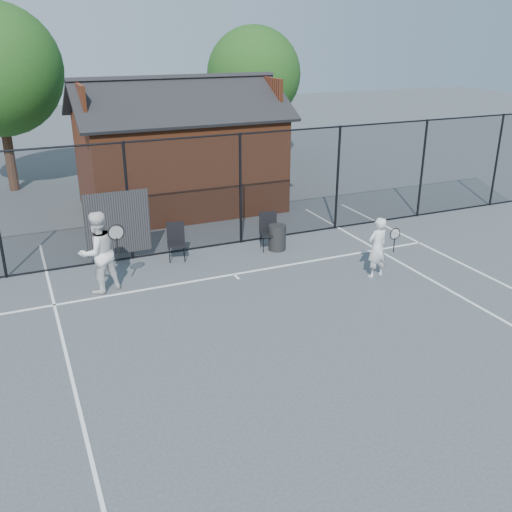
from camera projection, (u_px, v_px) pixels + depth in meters
name	position (u px, v px, depth m)	size (l,w,h in m)	color
ground	(291.00, 331.00, 11.09)	(80.00, 80.00, 0.00)	#444A4E
court_lines	(325.00, 364.00, 9.96)	(11.02, 18.00, 0.01)	white
fence	(194.00, 197.00, 14.70)	(22.04, 3.00, 3.00)	black
clubhouse	(179.00, 158.00, 18.35)	(6.50, 4.36, 4.19)	brown
tree_right	(254.00, 75.00, 24.13)	(3.97, 3.97, 5.70)	#321C14
player_front	(377.00, 247.00, 13.28)	(0.68, 0.52, 1.46)	silver
player_back	(98.00, 252.00, 12.47)	(1.09, 0.97, 1.84)	white
chair_left	(176.00, 243.00, 14.35)	(0.45, 0.47, 0.93)	black
chair_right	(269.00, 232.00, 15.03)	(0.46, 0.48, 0.97)	black
waste_bin	(277.00, 238.00, 15.08)	(0.47, 0.47, 0.68)	#272727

